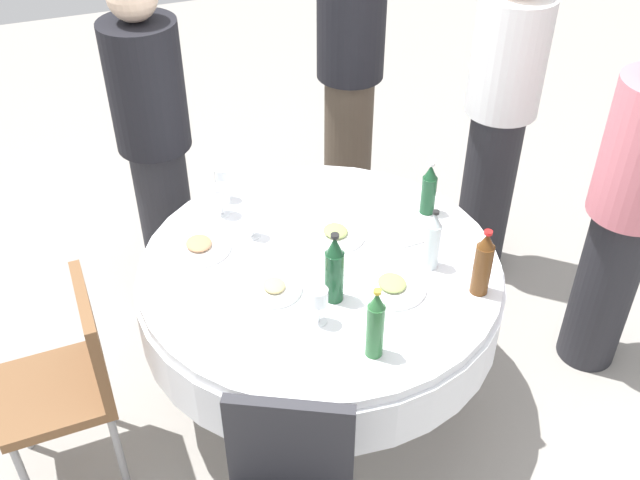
# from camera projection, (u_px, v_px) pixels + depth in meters

# --- Properties ---
(ground_plane) EXTENTS (10.00, 10.00, 0.00)m
(ground_plane) POSITION_uv_depth(u_px,v_px,m) (320.00, 389.00, 3.34)
(ground_plane) COLOR gray
(dining_table) EXTENTS (1.44, 1.44, 0.74)m
(dining_table) POSITION_uv_depth(u_px,v_px,m) (320.00, 290.00, 2.98)
(dining_table) COLOR white
(dining_table) RESTS_ON ground_plane
(bottle_green_outer) EXTENTS (0.06, 0.06, 0.28)m
(bottle_green_outer) POSITION_uv_depth(u_px,v_px,m) (375.00, 325.00, 2.42)
(bottle_green_outer) COLOR #2D6B38
(bottle_green_outer) RESTS_ON dining_table
(bottle_brown_west) EXTENTS (0.07, 0.07, 0.28)m
(bottle_brown_west) POSITION_uv_depth(u_px,v_px,m) (483.00, 264.00, 2.67)
(bottle_brown_west) COLOR #593314
(bottle_brown_west) RESTS_ON dining_table
(bottle_dark_green_near) EXTENTS (0.07, 0.07, 0.29)m
(bottle_dark_green_near) POSITION_uv_depth(u_px,v_px,m) (334.00, 269.00, 2.64)
(bottle_dark_green_near) COLOR #194728
(bottle_dark_green_near) RESTS_ON dining_table
(bottle_dark_green_inner) EXTENTS (0.06, 0.06, 0.24)m
(bottle_dark_green_inner) POSITION_uv_depth(u_px,v_px,m) (429.00, 190.00, 3.08)
(bottle_dark_green_inner) COLOR #194728
(bottle_dark_green_inner) RESTS_ON dining_table
(bottle_clear_far) EXTENTS (0.06, 0.06, 0.26)m
(bottle_clear_far) POSITION_uv_depth(u_px,v_px,m) (433.00, 241.00, 2.80)
(bottle_clear_far) COLOR silver
(bottle_clear_far) RESTS_ON dining_table
(wine_glass_inner) EXTENTS (0.07, 0.07, 0.14)m
(wine_glass_inner) POSITION_uv_depth(u_px,v_px,m) (221.00, 195.00, 3.08)
(wine_glass_inner) COLOR white
(wine_glass_inner) RESTS_ON dining_table
(wine_glass_far) EXTENTS (0.07, 0.07, 0.15)m
(wine_glass_far) POSITION_uv_depth(u_px,v_px,m) (319.00, 298.00, 2.56)
(wine_glass_far) COLOR white
(wine_glass_far) RESTS_ON dining_table
(wine_glass_left) EXTENTS (0.06, 0.06, 0.13)m
(wine_glass_left) POSITION_uv_depth(u_px,v_px,m) (252.00, 218.00, 2.96)
(wine_glass_left) COLOR white
(wine_glass_left) RESTS_ON dining_table
(wine_glass_east) EXTENTS (0.06, 0.06, 0.15)m
(wine_glass_east) POSITION_uv_depth(u_px,v_px,m) (222.00, 178.00, 3.17)
(wine_glass_east) COLOR white
(wine_glass_east) RESTS_ON dining_table
(plate_front) EXTENTS (0.21, 0.21, 0.04)m
(plate_front) POSITION_uv_depth(u_px,v_px,m) (274.00, 288.00, 2.75)
(plate_front) COLOR white
(plate_front) RESTS_ON dining_table
(plate_mid) EXTENTS (0.24, 0.24, 0.04)m
(plate_mid) POSITION_uv_depth(u_px,v_px,m) (336.00, 234.00, 3.01)
(plate_mid) COLOR white
(plate_mid) RESTS_ON dining_table
(plate_right) EXTENTS (0.25, 0.25, 0.04)m
(plate_right) POSITION_uv_depth(u_px,v_px,m) (199.00, 246.00, 2.95)
(plate_right) COLOR white
(plate_right) RESTS_ON dining_table
(plate_south) EXTENTS (0.26, 0.26, 0.04)m
(plate_south) POSITION_uv_depth(u_px,v_px,m) (392.00, 286.00, 2.76)
(plate_south) COLOR white
(plate_south) RESTS_ON dining_table
(fork_west) EXTENTS (0.16, 0.11, 0.00)m
(fork_west) POSITION_uv_depth(u_px,v_px,m) (329.00, 195.00, 3.25)
(fork_west) COLOR silver
(fork_west) RESTS_ON dining_table
(folded_napkin) EXTENTS (0.13, 0.13, 0.02)m
(folded_napkin) POSITION_uv_depth(u_px,v_px,m) (409.00, 233.00, 3.01)
(folded_napkin) COLOR white
(folded_napkin) RESTS_ON dining_table
(person_outer) EXTENTS (0.34, 0.34, 1.66)m
(person_outer) POSITION_uv_depth(u_px,v_px,m) (350.00, 84.00, 3.82)
(person_outer) COLOR #4C3F33
(person_outer) RESTS_ON ground_plane
(person_west) EXTENTS (0.34, 0.34, 1.62)m
(person_west) POSITION_uv_depth(u_px,v_px,m) (154.00, 139.00, 3.42)
(person_west) COLOR #26262B
(person_west) RESTS_ON ground_plane
(person_near) EXTENTS (0.34, 0.34, 1.61)m
(person_near) POSITION_uv_depth(u_px,v_px,m) (630.00, 207.00, 3.00)
(person_near) COLOR #26262B
(person_near) RESTS_ON ground_plane
(person_inner) EXTENTS (0.34, 0.34, 1.69)m
(person_inner) POSITION_uv_depth(u_px,v_px,m) (499.00, 116.00, 3.51)
(person_inner) COLOR #26262B
(person_inner) RESTS_ON ground_plane
(chair_left) EXTENTS (0.41, 0.41, 0.87)m
(chair_left) POSITION_uv_depth(u_px,v_px,m) (72.00, 373.00, 2.73)
(chair_left) COLOR brown
(chair_left) RESTS_ON ground_plane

